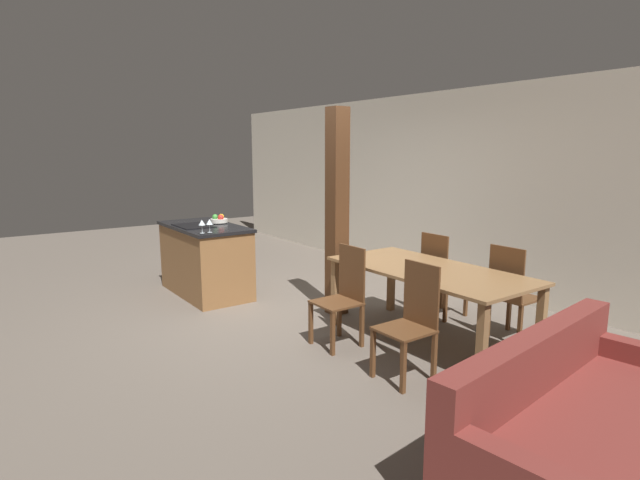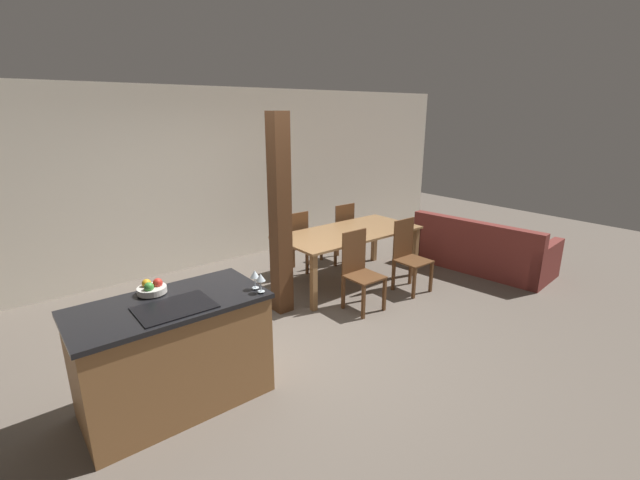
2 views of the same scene
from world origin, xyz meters
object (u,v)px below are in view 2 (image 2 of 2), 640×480
at_px(dining_table, 349,237).
at_px(couch, 482,251).
at_px(dining_chair_near_left, 360,270).
at_px(dining_chair_near_right, 409,255).
at_px(dining_chair_far_left, 293,243).
at_px(wine_glass_near, 261,278).
at_px(dining_chair_far_right, 340,232).
at_px(timber_post, 280,217).
at_px(wine_glass_middle, 255,275).
at_px(fruit_bowl, 152,288).
at_px(kitchen_island, 174,354).

bearing_deg(dining_table, couch, -23.73).
distance_m(dining_chair_near_left, couch, 2.46).
bearing_deg(dining_chair_near_left, dining_chair_near_right, 0.00).
bearing_deg(dining_chair_far_left, dining_chair_near_left, 90.00).
xyz_separation_m(wine_glass_near, dining_table, (2.24, 1.38, -0.39)).
bearing_deg(dining_chair_far_right, timber_post, 27.23).
xyz_separation_m(wine_glass_near, dining_chair_far_right, (2.69, 2.09, -0.56)).
bearing_deg(dining_table, wine_glass_middle, -150.04).
relative_size(couch, timber_post, 0.88).
bearing_deg(dining_chair_near_right, dining_table, 122.94).
distance_m(dining_table, timber_post, 1.35).
bearing_deg(dining_chair_near_right, dining_chair_near_left, 180.00).
bearing_deg(fruit_bowl, timber_post, 21.75).
distance_m(wine_glass_near, dining_chair_far_right, 3.45).
relative_size(fruit_bowl, dining_chair_near_left, 0.24).
xyz_separation_m(dining_table, timber_post, (-1.24, -0.17, 0.51)).
bearing_deg(wine_glass_middle, fruit_bowl, 148.09).
bearing_deg(dining_chair_far_right, dining_table, 57.06).
relative_size(kitchen_island, dining_chair_near_right, 1.53).
relative_size(wine_glass_middle, dining_chair_far_left, 0.16).
relative_size(dining_chair_far_left, couch, 0.47).
xyz_separation_m(dining_chair_near_left, couch, (2.45, -0.17, -0.22)).
height_order(kitchen_island, dining_chair_far_left, dining_chair_far_left).
bearing_deg(timber_post, wine_glass_middle, -131.67).
distance_m(fruit_bowl, dining_chair_near_left, 2.54).
bearing_deg(fruit_bowl, wine_glass_middle, -31.91).
bearing_deg(dining_chair_far_right, kitchen_island, 28.05).
bearing_deg(dining_table, dining_chair_far_left, 122.94).
relative_size(fruit_bowl, timber_post, 0.10).
relative_size(wine_glass_middle, couch, 0.08).
relative_size(fruit_bowl, dining_chair_far_left, 0.24).
relative_size(kitchen_island, wine_glass_near, 9.38).
xyz_separation_m(fruit_bowl, dining_chair_far_right, (3.40, 1.55, -0.48)).
relative_size(kitchen_island, couch, 0.72).
xyz_separation_m(kitchen_island, dining_chair_far_left, (2.44, 1.79, 0.03)).
xyz_separation_m(kitchen_island, timber_post, (1.66, 0.91, 0.71)).
relative_size(dining_chair_far_left, dining_chair_far_right, 1.00).
relative_size(dining_chair_far_right, timber_post, 0.41).
bearing_deg(wine_glass_middle, couch, 5.59).
distance_m(dining_table, couch, 2.21).
bearing_deg(fruit_bowl, dining_table, 16.11).
relative_size(wine_glass_near, dining_chair_near_right, 0.16).
relative_size(wine_glass_near, dining_chair_far_right, 0.16).
relative_size(wine_glass_middle, dining_chair_near_right, 0.16).
height_order(fruit_bowl, wine_glass_near, wine_glass_near).
distance_m(dining_chair_far_right, timber_post, 2.03).
bearing_deg(fruit_bowl, wine_glass_near, -37.07).
bearing_deg(dining_chair_far_right, wine_glass_middle, 36.50).
distance_m(dining_table, dining_chair_near_right, 0.85).
height_order(dining_chair_near_right, timber_post, timber_post).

